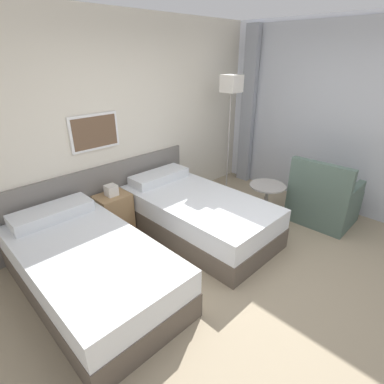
{
  "coord_description": "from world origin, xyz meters",
  "views": [
    {
      "loc": [
        -2.23,
        -1.27,
        2.2
      ],
      "look_at": [
        0.1,
        1.07,
        0.67
      ],
      "focal_mm": 28.0,
      "sensor_mm": 36.0,
      "label": 1
    }
  ],
  "objects_px": {
    "bed_near_window": "(197,214)",
    "side_table": "(267,195)",
    "bed_near_door": "(89,267)",
    "floor_lamp": "(231,94)",
    "nightstand": "(114,213)",
    "armchair": "(323,202)"
  },
  "relations": [
    {
      "from": "nightstand",
      "to": "floor_lamp",
      "type": "xyz_separation_m",
      "value": [
        1.99,
        -0.3,
        1.37
      ]
    },
    {
      "from": "bed_near_window",
      "to": "nightstand",
      "type": "height_order",
      "value": "nightstand"
    },
    {
      "from": "floor_lamp",
      "to": "armchair",
      "type": "relative_size",
      "value": 2.04
    },
    {
      "from": "bed_near_door",
      "to": "side_table",
      "type": "xyz_separation_m",
      "value": [
        2.47,
        -0.46,
        0.11
      ]
    },
    {
      "from": "nightstand",
      "to": "armchair",
      "type": "xyz_separation_m",
      "value": [
        2.24,
        -1.84,
        0.03
      ]
    },
    {
      "from": "floor_lamp",
      "to": "bed_near_door",
      "type": "bearing_deg",
      "value": -169.92
    },
    {
      "from": "bed_near_door",
      "to": "floor_lamp",
      "type": "xyz_separation_m",
      "value": [
        2.76,
        0.49,
        1.38
      ]
    },
    {
      "from": "bed_near_window",
      "to": "side_table",
      "type": "distance_m",
      "value": 1.05
    },
    {
      "from": "floor_lamp",
      "to": "side_table",
      "type": "relative_size",
      "value": 3.54
    },
    {
      "from": "bed_near_door",
      "to": "bed_near_window",
      "type": "height_order",
      "value": "same"
    },
    {
      "from": "floor_lamp",
      "to": "side_table",
      "type": "distance_m",
      "value": 1.61
    },
    {
      "from": "armchair",
      "to": "side_table",
      "type": "bearing_deg",
      "value": 41.16
    },
    {
      "from": "bed_near_window",
      "to": "floor_lamp",
      "type": "bearing_deg",
      "value": 21.9
    },
    {
      "from": "floor_lamp",
      "to": "side_table",
      "type": "xyz_separation_m",
      "value": [
        -0.29,
        -0.95,
        -1.26
      ]
    },
    {
      "from": "bed_near_window",
      "to": "side_table",
      "type": "bearing_deg",
      "value": -26.42
    },
    {
      "from": "bed_near_door",
      "to": "floor_lamp",
      "type": "bearing_deg",
      "value": 10.08
    },
    {
      "from": "bed_near_window",
      "to": "armchair",
      "type": "relative_size",
      "value": 2.17
    },
    {
      "from": "side_table",
      "to": "armchair",
      "type": "xyz_separation_m",
      "value": [
        0.54,
        -0.58,
        -0.08
      ]
    },
    {
      "from": "floor_lamp",
      "to": "armchair",
      "type": "xyz_separation_m",
      "value": [
        0.25,
        -1.54,
        -1.34
      ]
    },
    {
      "from": "side_table",
      "to": "armchair",
      "type": "height_order",
      "value": "armchair"
    },
    {
      "from": "floor_lamp",
      "to": "armchair",
      "type": "distance_m",
      "value": 2.06
    },
    {
      "from": "side_table",
      "to": "nightstand",
      "type": "bearing_deg",
      "value": 143.57
    }
  ]
}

